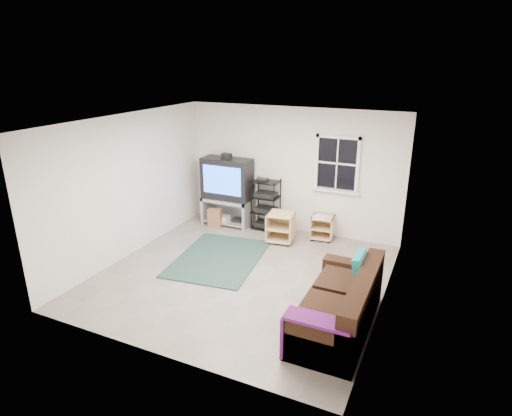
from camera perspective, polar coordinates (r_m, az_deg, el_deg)
The scene contains 8 objects.
room at distance 8.57m, azimuth 10.71°, elevation 5.37°, with size 4.60×4.62×4.60m.
tv_unit at distance 9.31m, azimuth -3.83°, elevation 2.96°, with size 1.09×0.54×1.60m.
av_rack at distance 9.12m, azimuth 1.31°, elevation 0.04°, with size 0.56×0.40×1.11m.
side_table_left at distance 8.60m, azimuth 3.37°, elevation -2.38°, with size 0.57×0.57×0.60m.
side_table_right at distance 8.80m, azimuth 8.85°, elevation -2.33°, with size 0.48×0.49×0.50m.
sofa at distance 6.04m, azimuth 11.16°, elevation -12.85°, with size 0.88×1.98×0.91m.
shag_rug at distance 7.97m, azimuth -5.00°, elevation -6.66°, with size 1.46×2.00×0.02m, color #322216.
paper_bag at distance 9.37m, azimuth -5.53°, elevation -1.32°, with size 0.28×0.18×0.40m, color brown.
Camera 1 is at (2.93, -5.82, 3.51)m, focal length 30.00 mm.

